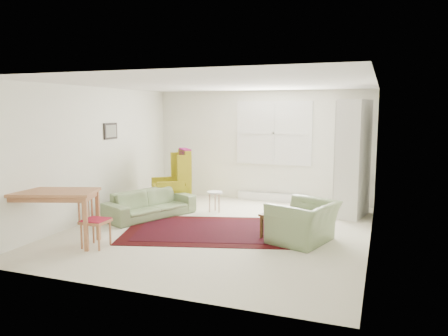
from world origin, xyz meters
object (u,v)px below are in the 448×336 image
(stool, at_px, (215,202))
(desk_chair, at_px, (95,220))
(coffee_table, at_px, (279,226))
(cabinet, at_px, (354,159))
(desk, at_px, (52,218))
(sofa, at_px, (150,199))
(armchair, at_px, (303,218))
(wingback_chair, at_px, (170,178))

(stool, xyz_separation_m, desk_chair, (-0.86, -2.76, 0.21))
(coffee_table, height_order, cabinet, cabinet)
(stool, distance_m, desk, 3.30)
(sofa, xyz_separation_m, coffee_table, (2.67, -0.51, -0.15))
(sofa, xyz_separation_m, stool, (1.01, 0.84, -0.15))
(sofa, xyz_separation_m, desk, (-0.53, -2.07, 0.07))
(desk, bearing_deg, stool, 62.13)
(sofa, bearing_deg, desk_chair, -150.93)
(armchair, distance_m, desk_chair, 3.20)
(armchair, relative_size, desk, 0.74)
(sofa, distance_m, coffee_table, 2.72)
(sofa, relative_size, armchair, 1.78)
(sofa, xyz_separation_m, wingback_chair, (-0.04, 0.93, 0.27))
(wingback_chair, xyz_separation_m, coffee_table, (2.71, -1.44, -0.42))
(wingback_chair, distance_m, desk_chair, 2.87)
(stool, height_order, cabinet, cabinet)
(coffee_table, bearing_deg, wingback_chair, 152.06)
(armchair, relative_size, wingback_chair, 0.80)
(desk_chair, bearing_deg, desk, 100.42)
(sofa, distance_m, wingback_chair, 0.97)
(desk, bearing_deg, coffee_table, 26.08)
(cabinet, height_order, desk, cabinet)
(sofa, height_order, desk, desk)
(coffee_table, bearing_deg, sofa, 169.28)
(coffee_table, distance_m, desk, 3.56)
(stool, relative_size, desk, 0.31)
(coffee_table, xyz_separation_m, desk, (-3.20, -1.56, 0.22))
(desk_chair, bearing_deg, cabinet, -47.98)
(sofa, distance_m, armchair, 3.13)
(wingback_chair, distance_m, stool, 1.13)
(wingback_chair, xyz_separation_m, stool, (1.05, -0.09, -0.41))
(stool, bearing_deg, armchair, -34.86)
(armchair, relative_size, coffee_table, 2.00)
(sofa, bearing_deg, desk, -169.84)
(sofa, xyz_separation_m, desk_chair, (0.16, -1.92, 0.07))
(armchair, xyz_separation_m, desk, (-3.60, -1.47, 0.04))
(sofa, height_order, armchair, armchair)
(stool, xyz_separation_m, desk, (-1.54, -2.91, 0.21))
(coffee_table, xyz_separation_m, stool, (-1.66, 1.34, 0.01))
(desk, distance_m, desk_chair, 0.70)
(wingback_chair, height_order, desk_chair, wingback_chair)
(stool, bearing_deg, desk, -117.87)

